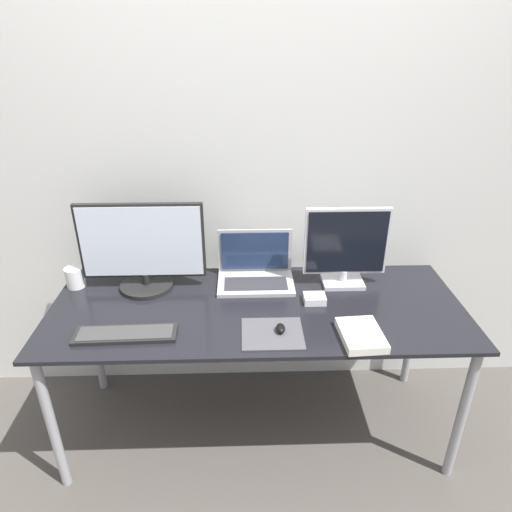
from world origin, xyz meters
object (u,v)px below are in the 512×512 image
(monitor_right, at_px, (346,247))
(mug, at_px, (75,277))
(keyboard, at_px, (126,334))
(power_brick, at_px, (315,299))
(monitor_left, at_px, (142,249))
(mouse, at_px, (281,328))
(laptop, at_px, (255,270))
(book, at_px, (361,335))

(monitor_right, relative_size, mug, 3.99)
(keyboard, distance_m, power_brick, 0.82)
(monitor_left, relative_size, monitor_right, 1.47)
(monitor_right, xyz_separation_m, power_brick, (-0.16, -0.16, -0.18))
(mouse, distance_m, power_brick, 0.28)
(laptop, bearing_deg, monitor_right, -6.12)
(laptop, bearing_deg, book, -49.42)
(mouse, height_order, power_brick, same)
(book, bearing_deg, monitor_right, 88.23)
(book, bearing_deg, keyboard, 177.19)
(mouse, xyz_separation_m, mug, (-0.94, 0.40, 0.03))
(laptop, height_order, book, laptop)
(monitor_right, bearing_deg, mug, 179.25)
(laptop, height_order, power_brick, laptop)
(book, relative_size, power_brick, 2.32)
(monitor_right, relative_size, power_brick, 4.00)
(monitor_right, bearing_deg, power_brick, -135.04)
(book, bearing_deg, power_brick, 117.85)
(keyboard, height_order, power_brick, power_brick)
(laptop, distance_m, keyboard, 0.68)
(monitor_left, relative_size, power_brick, 5.88)
(monitor_left, height_order, monitor_right, monitor_left)
(laptop, xyz_separation_m, book, (0.41, -0.48, -0.04))
(keyboard, distance_m, mouse, 0.62)
(monitor_left, xyz_separation_m, monitor_right, (0.94, 0.00, -0.00))
(power_brick, bearing_deg, mouse, -127.32)
(keyboard, bearing_deg, power_brick, 16.07)
(monitor_left, bearing_deg, monitor_right, 0.01)
(keyboard, height_order, mug, mug)
(monitor_right, height_order, laptop, monitor_right)
(monitor_right, bearing_deg, laptop, 173.88)
(monitor_left, height_order, laptop, monitor_left)
(monitor_right, xyz_separation_m, keyboard, (-0.95, -0.39, -0.19))
(monitor_left, distance_m, mouse, 0.74)
(monitor_left, height_order, keyboard, monitor_left)
(mug, xyz_separation_m, power_brick, (1.11, -0.17, -0.03))
(mouse, relative_size, power_brick, 0.62)
(monitor_left, xyz_separation_m, keyboard, (-0.02, -0.39, -0.19))
(keyboard, bearing_deg, mouse, 0.34)
(keyboard, xyz_separation_m, power_brick, (0.79, 0.23, 0.01))
(monitor_left, bearing_deg, laptop, 5.05)
(mug, distance_m, power_brick, 1.13)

